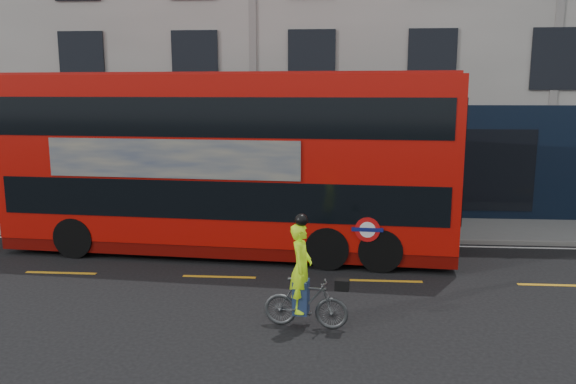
# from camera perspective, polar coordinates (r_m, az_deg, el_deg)

# --- Properties ---
(ground) EXTENTS (120.00, 120.00, 0.00)m
(ground) POSITION_cam_1_polar(r_m,az_deg,el_deg) (12.58, -8.35, -10.74)
(ground) COLOR black
(ground) RESTS_ON ground
(pavement) EXTENTS (60.00, 3.00, 0.12)m
(pavement) POSITION_cam_1_polar(r_m,az_deg,el_deg) (18.67, -4.02, -3.45)
(pavement) COLOR slate
(pavement) RESTS_ON ground
(kerb) EXTENTS (60.00, 0.12, 0.13)m
(kerb) POSITION_cam_1_polar(r_m,az_deg,el_deg) (17.24, -4.74, -4.62)
(kerb) COLOR slate
(kerb) RESTS_ON ground
(building_terrace) EXTENTS (50.00, 10.07, 15.00)m
(building_terrace) POSITION_cam_1_polar(r_m,az_deg,el_deg) (24.71, -2.00, 17.27)
(building_terrace) COLOR #ADAAA3
(building_terrace) RESTS_ON ground
(road_edge_line) EXTENTS (58.00, 0.10, 0.01)m
(road_edge_line) POSITION_cam_1_polar(r_m,az_deg,el_deg) (16.97, -4.90, -5.08)
(road_edge_line) COLOR silver
(road_edge_line) RESTS_ON ground
(lane_dashes) EXTENTS (58.00, 0.12, 0.01)m
(lane_dashes) POSITION_cam_1_polar(r_m,az_deg,el_deg) (13.96, -7.00, -8.54)
(lane_dashes) COLOR orange
(lane_dashes) RESTS_ON ground
(bus) EXTENTS (12.44, 3.70, 4.95)m
(bus) POSITION_cam_1_polar(r_m,az_deg,el_deg) (15.61, -5.96, 3.05)
(bus) COLOR #B60D07
(bus) RESTS_ON ground
(cyclist) EXTENTS (1.68, 0.68, 2.23)m
(cyclist) POSITION_cam_1_polar(r_m,az_deg,el_deg) (10.84, 1.66, -9.87)
(cyclist) COLOR #434648
(cyclist) RESTS_ON ground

